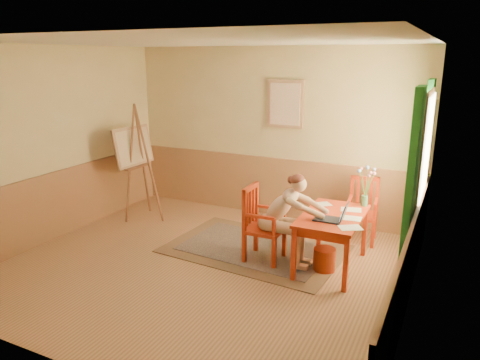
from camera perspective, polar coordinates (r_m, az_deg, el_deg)
The scene contains 14 objects.
room at distance 5.58m, azimuth -4.79°, elevation 2.42°, with size 5.04×4.54×2.84m.
wainscot at distance 6.50m, azimuth -1.03°, elevation -3.91°, with size 5.00×4.50×1.00m.
window at distance 5.92m, azimuth 21.71°, elevation 1.59°, with size 0.12×2.01×2.20m.
wall_portrait at distance 7.36m, azimuth 5.72°, elevation 9.47°, with size 0.60×0.05×0.76m.
rug at distance 6.50m, azimuth 1.89°, elevation -8.59°, with size 2.50×1.76×0.02m.
table at distance 5.85m, azimuth 11.54°, elevation -5.11°, with size 0.73×1.20×0.72m.
chair_left at distance 6.00m, azimuth 2.68°, elevation -5.53°, with size 0.48×0.46×1.01m.
chair_back at distance 6.87m, azimuth 15.12°, elevation -3.65°, with size 0.46×0.47×0.94m.
figure at distance 5.84m, azimuth 5.71°, elevation -4.37°, with size 0.91×0.40×1.23m.
laptop at distance 5.59m, azimuth 11.62°, elevation -4.57°, with size 0.40×0.25×0.24m.
papers at distance 5.84m, azimuth 12.78°, elevation -4.24°, with size 0.87×0.99×0.00m.
vase at distance 6.18m, azimuth 15.53°, elevation -0.97°, with size 0.23×0.27×0.54m.
wastebasket at distance 5.93m, azimuth 10.54°, elevation -9.80°, with size 0.28×0.28×0.30m, color #9E2F0F.
easel at distance 7.65m, azimuth -13.02°, elevation 3.56°, with size 0.64×0.85×1.92m.
Camera 1 is at (2.79, -4.67, 2.64)m, focal length 33.96 mm.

